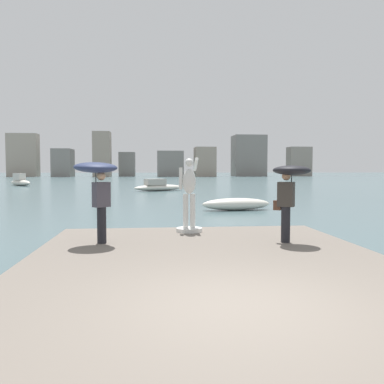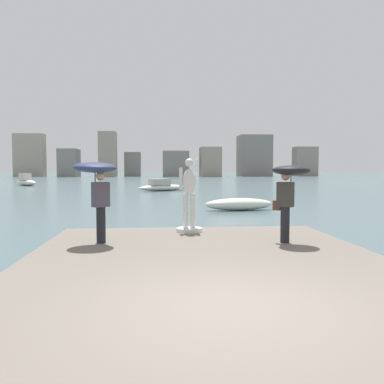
{
  "view_description": "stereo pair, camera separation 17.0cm",
  "coord_description": "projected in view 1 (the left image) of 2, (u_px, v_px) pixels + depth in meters",
  "views": [
    {
      "loc": [
        -1.15,
        -5.23,
        2.2
      ],
      "look_at": [
        0.0,
        6.13,
        1.55
      ],
      "focal_mm": 38.17,
      "sensor_mm": 36.0,
      "label": 1
    },
    {
      "loc": [
        -0.98,
        -5.25,
        2.2
      ],
      "look_at": [
        0.0,
        6.13,
        1.55
      ],
      "focal_mm": 38.17,
      "sensor_mm": 36.0,
      "label": 2
    }
  ],
  "objects": [
    {
      "name": "ground_plane",
      "position": [
        161.0,
        189.0,
        45.17
      ],
      "size": [
        400.0,
        400.0,
        0.0
      ],
      "primitive_type": "plane",
      "color": "#4C666B"
    },
    {
      "name": "pier",
      "position": [
        214.0,
        277.0,
        7.52
      ],
      "size": [
        7.4,
        10.22,
        0.4
      ],
      "primitive_type": "cube",
      "color": "#70665B",
      "rests_on": "ground"
    },
    {
      "name": "statue_white_figure",
      "position": [
        189.0,
        200.0,
        11.65
      ],
      "size": [
        0.75,
        0.94,
        2.13
      ],
      "color": "silver",
      "rests_on": "pier"
    },
    {
      "name": "onlooker_left",
      "position": [
        97.0,
        178.0,
        9.76
      ],
      "size": [
        1.45,
        1.46,
        1.98
      ],
      "color": "black",
      "rests_on": "pier"
    },
    {
      "name": "onlooker_right",
      "position": [
        289.0,
        183.0,
        9.89
      ],
      "size": [
        1.26,
        1.26,
        1.9
      ],
      "color": "black",
      "rests_on": "pier"
    },
    {
      "name": "boat_near",
      "position": [
        158.0,
        186.0,
        40.72
      ],
      "size": [
        5.41,
        3.75,
        1.2
      ],
      "color": "silver",
      "rests_on": "ground"
    },
    {
      "name": "boat_far",
      "position": [
        20.0,
        181.0,
        52.88
      ],
      "size": [
        4.04,
        4.17,
        1.63
      ],
      "color": "silver",
      "rests_on": "ground"
    },
    {
      "name": "boat_leftward",
      "position": [
        236.0,
        204.0,
        21.67
      ],
      "size": [
        3.78,
        1.37,
        0.65
      ],
      "color": "silver",
      "rests_on": "ground"
    },
    {
      "name": "distant_skyline",
      "position": [
        172.0,
        159.0,
        119.51
      ],
      "size": [
        89.38,
        13.17,
        12.57
      ],
      "color": "#A89989",
      "rests_on": "ground"
    }
  ]
}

